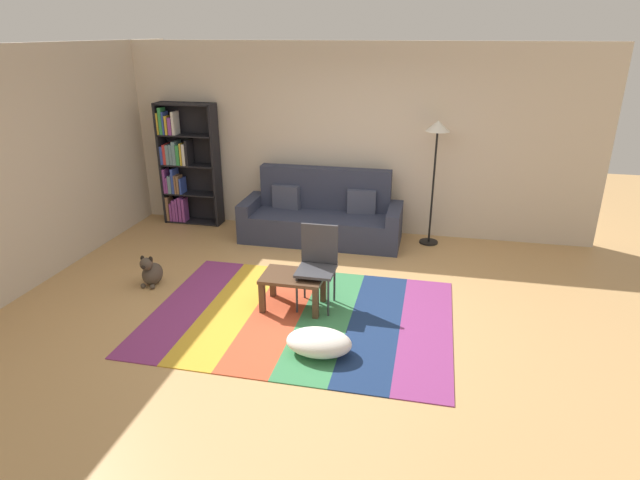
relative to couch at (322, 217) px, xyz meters
The scene contains 12 objects.
ground_plane 2.08m from the couch, 79.60° to the right, with size 14.00×14.00×0.00m, color tan.
back_wall 1.20m from the couch, 54.84° to the left, with size 6.80×0.10×2.70m, color beige.
left_wall 3.44m from the couch, 157.20° to the right, with size 0.10×5.50×2.70m, color beige.
rug 2.30m from the couch, 83.51° to the right, with size 3.14×2.29×0.01m.
couch is the anchor object (origin of this frame).
bookshelf 2.32m from the couch, behind, with size 0.90×0.28×1.84m.
coffee_table 2.08m from the couch, 86.40° to the right, with size 0.66×0.46×0.38m.
pouf 2.97m from the couch, 78.36° to the right, with size 0.62×0.41×0.23m, color white.
dog 2.52m from the couch, 131.12° to the right, with size 0.22×0.35×0.40m.
standing_lamp 1.89m from the couch, ahead, with size 0.32×0.32×1.73m.
tv_remote 2.04m from the couch, 83.05° to the right, with size 0.04×0.15×0.02m, color black.
folding_chair 1.98m from the couch, 79.15° to the right, with size 0.40×0.40×0.90m.
Camera 1 is at (1.14, -4.99, 2.82)m, focal length 29.71 mm.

